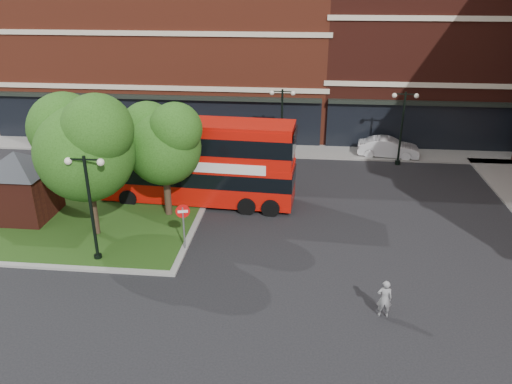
# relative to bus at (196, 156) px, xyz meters

# --- Properties ---
(ground) EXTENTS (120.00, 120.00, 0.00)m
(ground) POSITION_rel_bus_xyz_m (2.34, -7.09, -2.72)
(ground) COLOR black
(ground) RESTS_ON ground
(pavement_far) EXTENTS (44.00, 3.00, 0.12)m
(pavement_far) POSITION_rel_bus_xyz_m (2.34, 9.41, -2.66)
(pavement_far) COLOR slate
(pavement_far) RESTS_ON ground
(terrace_far_left) EXTENTS (26.00, 12.00, 14.00)m
(terrace_far_left) POSITION_rel_bus_xyz_m (-5.66, 16.91, 4.28)
(terrace_far_left) COLOR maroon
(terrace_far_left) RESTS_ON ground
(terrace_far_right) EXTENTS (18.00, 12.00, 16.00)m
(terrace_far_right) POSITION_rel_bus_xyz_m (16.34, 16.91, 5.28)
(terrace_far_right) COLOR #471911
(terrace_far_right) RESTS_ON ground
(traffic_island) EXTENTS (12.60, 7.60, 0.15)m
(traffic_island) POSITION_rel_bus_xyz_m (-5.66, -4.09, -2.65)
(traffic_island) COLOR gray
(traffic_island) RESTS_ON ground
(kiosk) EXTENTS (6.51, 6.51, 3.60)m
(kiosk) POSITION_rel_bus_xyz_m (-8.66, -3.09, -0.40)
(kiosk) COLOR #471911
(kiosk) RESTS_ON traffic_island
(tree_island_west) EXTENTS (5.40, 4.71, 7.21)m
(tree_island_west) POSITION_rel_bus_xyz_m (-4.26, -4.51, 2.08)
(tree_island_west) COLOR #2D2116
(tree_island_west) RESTS_ON ground
(tree_island_east) EXTENTS (4.46, 3.90, 6.29)m
(tree_island_east) POSITION_rel_bus_xyz_m (-1.24, -2.02, 1.52)
(tree_island_east) COLOR #2D2116
(tree_island_east) RESTS_ON ground
(lamp_island) EXTENTS (1.72, 0.36, 5.00)m
(lamp_island) POSITION_rel_bus_xyz_m (-3.16, -6.89, 0.11)
(lamp_island) COLOR black
(lamp_island) RESTS_ON ground
(lamp_far_left) EXTENTS (1.72, 0.36, 5.00)m
(lamp_far_left) POSITION_rel_bus_xyz_m (4.34, 7.41, 0.11)
(lamp_far_left) COLOR black
(lamp_far_left) RESTS_ON ground
(lamp_far_right) EXTENTS (1.72, 0.36, 5.00)m
(lamp_far_right) POSITION_rel_bus_xyz_m (12.34, 7.41, 0.11)
(lamp_far_right) COLOR black
(lamp_far_right) RESTS_ON ground
(bus) EXTENTS (10.98, 3.10, 4.14)m
(bus) POSITION_rel_bus_xyz_m (0.00, 0.00, 0.00)
(bus) COLOR #BC0F07
(bus) RESTS_ON ground
(woman) EXTENTS (0.57, 0.37, 1.55)m
(woman) POSITION_rel_bus_xyz_m (9.12, -9.69, -1.94)
(woman) COLOR gray
(woman) RESTS_ON ground
(car_silver) EXTENTS (3.83, 1.66, 1.29)m
(car_silver) POSITION_rel_bus_xyz_m (1.79, 7.41, -2.08)
(car_silver) COLOR #B8BCC0
(car_silver) RESTS_ON ground
(car_white) EXTENTS (4.41, 1.99, 1.40)m
(car_white) POSITION_rel_bus_xyz_m (11.86, 8.91, -2.02)
(car_white) COLOR white
(car_white) RESTS_ON ground
(no_entry_sign) EXTENTS (0.64, 0.23, 2.36)m
(no_entry_sign) POSITION_rel_bus_xyz_m (0.54, -5.59, -1.04)
(no_entry_sign) COLOR slate
(no_entry_sign) RESTS_ON ground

